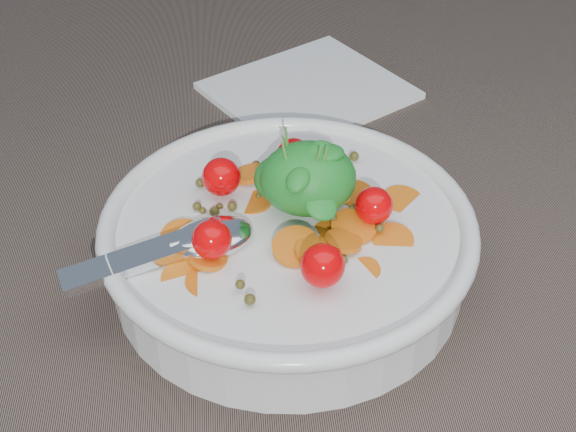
{
  "coord_description": "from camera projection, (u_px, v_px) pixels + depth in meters",
  "views": [
    {
      "loc": [
        -0.03,
        -0.35,
        0.36
      ],
      "look_at": [
        -0.0,
        0.03,
        0.05
      ],
      "focal_mm": 50.0,
      "sensor_mm": 36.0,
      "label": 1
    }
  ],
  "objects": [
    {
      "name": "ground",
      "position": [
        293.0,
        305.0,
        0.5
      ],
      "size": [
        6.0,
        6.0,
        0.0
      ],
      "primitive_type": "plane",
      "color": "brown",
      "rests_on": "ground"
    },
    {
      "name": "bowl",
      "position": [
        288.0,
        242.0,
        0.51
      ],
      "size": [
        0.25,
        0.24,
        0.1
      ],
      "color": "white",
      "rests_on": "ground"
    },
    {
      "name": "napkin",
      "position": [
        308.0,
        91.0,
        0.7
      ],
      "size": [
        0.2,
        0.19,
        0.01
      ],
      "primitive_type": "cube",
      "rotation": [
        0.0,
        0.0,
        0.55
      ],
      "color": "white",
      "rests_on": "ground"
    }
  ]
}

